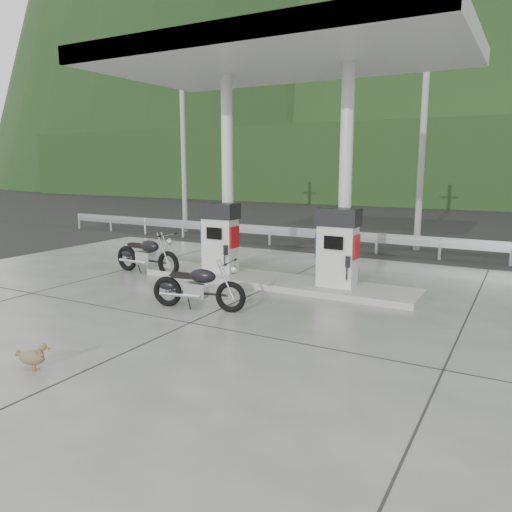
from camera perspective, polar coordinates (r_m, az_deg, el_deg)
The scene contains 17 objects.
ground at distance 10.28m, azimuth -4.19°, elevation -6.23°, with size 160.00×160.00×0.00m, color black.
forecourt_apron at distance 10.28m, azimuth -4.19°, elevation -6.17°, with size 18.00×14.00×0.02m, color slate.
pump_island at distance 12.35m, azimuth 2.16°, elevation -2.91°, with size 7.00×1.40×0.15m, color gray.
gas_pump_left at distance 12.96m, azimuth -4.14°, elevation 2.09°, with size 0.95×0.55×1.80m, color silver, non-canonical shape.
gas_pump_right at distance 11.54m, azimuth 9.30°, elevation 0.95°, with size 0.95×0.55×1.80m, color silver, non-canonical shape.
canopy_column_left at distance 13.16m, azimuth -3.27°, elevation 9.22°, with size 0.30×0.30×5.00m, color silver.
canopy_column_right at distance 11.77m, azimuth 10.19°, elevation 8.94°, with size 0.30×0.30×5.00m, color silver.
canopy_roof at distance 12.27m, azimuth 2.34°, elevation 21.83°, with size 8.50×5.00×0.40m, color silver.
guardrail at distance 17.26m, azimuth 10.47°, elevation 2.81°, with size 26.00×0.16×1.42m, color #ADB0B6, non-canonical shape.
road at distance 20.67m, azimuth 13.51°, elevation 1.95°, with size 60.00×7.00×0.01m, color black.
utility_pole_a at distance 22.26m, azimuth -8.32°, elevation 13.03°, with size 0.22×0.22×8.00m, color gray.
utility_pole_b at distance 18.09m, azimuth 18.57°, elevation 13.24°, with size 0.22×0.22×8.00m, color gray.
tree_band at distance 38.61m, azimuth 21.26°, elevation 9.79°, with size 80.00×6.00×6.00m, color black.
forested_hills at distance 68.51m, azimuth 24.63°, elevation 7.00°, with size 100.00×40.00×140.00m, color black, non-canonical shape.
motorcycle_left at distance 13.79m, azimuth -12.36°, elevation 0.05°, with size 2.11×0.67×1.00m, color black, non-canonical shape.
motorcycle_right at distance 10.25m, azimuth -6.62°, elevation -3.57°, with size 1.92×0.61×0.91m, color black, non-canonical shape.
duck at distance 7.99m, azimuth -24.26°, elevation -10.57°, with size 0.51×0.14×0.36m, color brown, non-canonical shape.
Camera 1 is at (5.42, -8.23, 2.94)m, focal length 35.00 mm.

